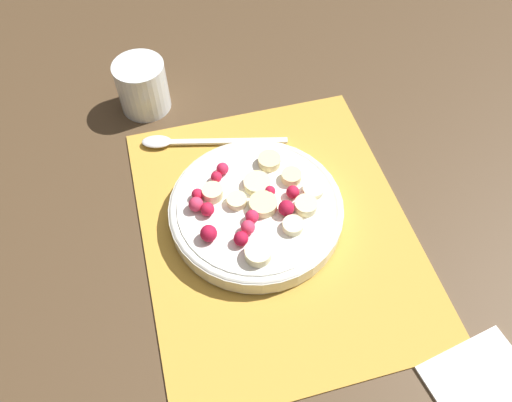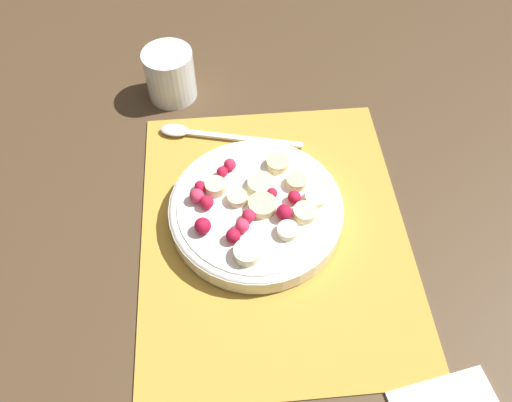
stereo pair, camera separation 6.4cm
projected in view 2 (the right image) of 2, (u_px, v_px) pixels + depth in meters
name	position (u px, v px, depth m)	size (l,w,h in m)	color
ground_plane	(274.00, 232.00, 0.67)	(3.00, 3.00, 0.00)	#4C3823
placemat	(274.00, 230.00, 0.67)	(0.44, 0.35, 0.01)	gold
fruit_bowl	(256.00, 209.00, 0.66)	(0.23, 0.23, 0.05)	silver
spoon	(204.00, 134.00, 0.76)	(0.07, 0.22, 0.01)	silver
drinking_glass	(170.00, 75.00, 0.79)	(0.08, 0.08, 0.08)	white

